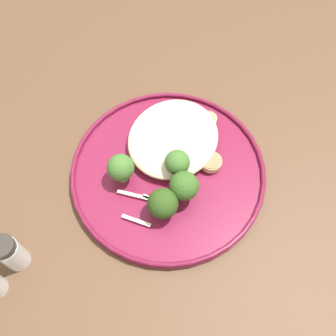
{
  "coord_description": "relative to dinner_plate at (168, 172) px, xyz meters",
  "views": [
    {
      "loc": [
        -0.22,
        -0.16,
        1.27
      ],
      "look_at": [
        0.01,
        -0.01,
        0.76
      ],
      "focal_mm": 41.99,
      "sensor_mm": 36.0,
      "label": 1
    }
  ],
  "objects": [
    {
      "name": "ground",
      "position": [
        -0.01,
        0.01,
        -0.75
      ],
      "size": [
        6.0,
        6.0,
        0.0
      ],
      "primitive_type": "plane",
      "color": "#665B51"
    },
    {
      "name": "wooden_dining_table",
      "position": [
        -0.01,
        0.01,
        -0.09
      ],
      "size": [
        1.4,
        1.0,
        0.74
      ],
      "color": "brown",
      "rests_on": "ground"
    },
    {
      "name": "dinner_plate",
      "position": [
        0.0,
        0.0,
        0.0
      ],
      "size": [
        0.29,
        0.29,
        0.02
      ],
      "color": "maroon",
      "rests_on": "wooden_dining_table"
    },
    {
      "name": "noodle_bed",
      "position": [
        0.05,
        0.02,
        0.02
      ],
      "size": [
        0.15,
        0.13,
        0.03
      ],
      "color": "beige",
      "rests_on": "dinner_plate"
    },
    {
      "name": "seared_scallop_on_noodles",
      "position": [
        0.0,
        -0.0,
        0.01
      ],
      "size": [
        0.03,
        0.03,
        0.02
      ],
      "color": "beige",
      "rests_on": "dinner_plate"
    },
    {
      "name": "seared_scallop_center_golden",
      "position": [
        0.11,
        -0.01,
        0.01
      ],
      "size": [
        0.03,
        0.03,
        0.01
      ],
      "color": "#E5C689",
      "rests_on": "dinner_plate"
    },
    {
      "name": "seared_scallop_rear_pale",
      "position": [
        0.06,
        -0.01,
        0.01
      ],
      "size": [
        0.02,
        0.02,
        0.01
      ],
      "color": "beige",
      "rests_on": "dinner_plate"
    },
    {
      "name": "seared_scallop_tilted_round",
      "position": [
        0.05,
        0.04,
        0.01
      ],
      "size": [
        0.03,
        0.03,
        0.01
      ],
      "color": "#DBB77A",
      "rests_on": "dinner_plate"
    },
    {
      "name": "seared_scallop_right_edge",
      "position": [
        0.04,
        -0.05,
        0.01
      ],
      "size": [
        0.03,
        0.03,
        0.01
      ],
      "color": "#DBB77A",
      "rests_on": "dinner_plate"
    },
    {
      "name": "broccoli_floret_tall_stalk",
      "position": [
        -0.05,
        0.05,
        0.03
      ],
      "size": [
        0.04,
        0.04,
        0.05
      ],
      "color": "#89A356",
      "rests_on": "dinner_plate"
    },
    {
      "name": "broccoli_floret_front_edge",
      "position": [
        -0.06,
        -0.03,
        0.03
      ],
      "size": [
        0.04,
        0.04,
        0.05
      ],
      "color": "#7A994C",
      "rests_on": "dinner_plate"
    },
    {
      "name": "broccoli_floret_right_tilted",
      "position": [
        0.0,
        -0.01,
        0.04
      ],
      "size": [
        0.04,
        0.04,
        0.05
      ],
      "color": "#7A994C",
      "rests_on": "dinner_plate"
    },
    {
      "name": "broccoli_floret_left_leaning",
      "position": [
        -0.02,
        -0.04,
        0.04
      ],
      "size": [
        0.04,
        0.04,
        0.06
      ],
      "color": "#89A356",
      "rests_on": "dinner_plate"
    },
    {
      "name": "onion_sliver_curled_piece",
      "position": [
        -0.06,
        0.02,
        0.01
      ],
      "size": [
        0.02,
        0.05,
        0.0
      ],
      "primitive_type": "cube",
      "rotation": [
        0.0,
        0.0,
        1.88
      ],
      "color": "silver",
      "rests_on": "dinner_plate"
    },
    {
      "name": "onion_sliver_short_strip",
      "position": [
        -0.05,
        -0.01,
        0.01
      ],
      "size": [
        0.01,
        0.04,
        0.0
      ],
      "primitive_type": "cube",
      "rotation": [
        0.0,
        0.0,
        1.66
      ],
      "color": "silver",
      "rests_on": "dinner_plate"
    },
    {
      "name": "onion_sliver_long_sliver",
      "position": [
        -0.09,
        -0.01,
        0.01
      ],
      "size": [
        0.01,
        0.04,
        0.0
      ],
      "primitive_type": "cube",
      "rotation": [
        0.0,
        0.0,
        1.79
      ],
      "color": "silver",
      "rests_on": "dinner_plate"
    },
    {
      "name": "pepper_shaker",
      "position": [
        -0.22,
        0.1,
        0.02
      ],
      "size": [
        0.03,
        0.03,
        0.07
      ],
      "color": "white",
      "rests_on": "wooden_dining_table"
    }
  ]
}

